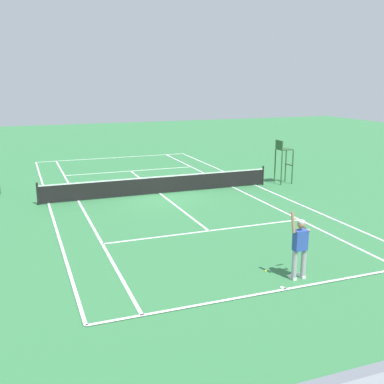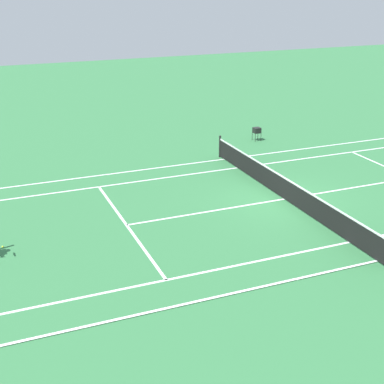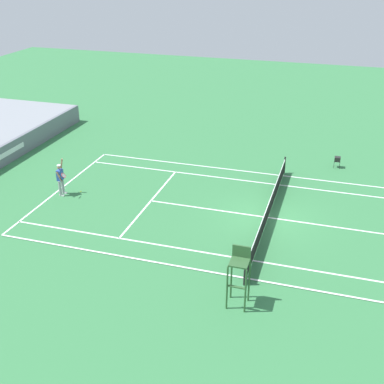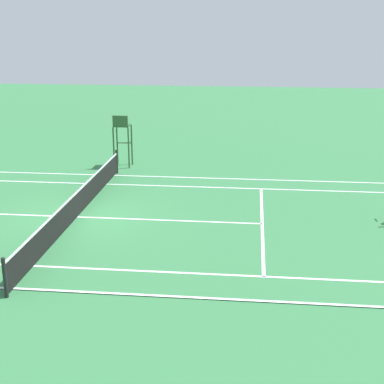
% 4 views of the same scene
% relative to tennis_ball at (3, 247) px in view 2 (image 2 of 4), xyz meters
% --- Properties ---
extents(ground_plane, '(80.00, 80.00, 0.00)m').
position_rel_tennis_ball_xyz_m(ground_plane, '(0.11, -10.60, -0.03)').
color(ground_plane, '#337542').
extents(court, '(11.08, 23.88, 0.03)m').
position_rel_tennis_ball_xyz_m(court, '(0.11, -10.60, -0.02)').
color(court, '#337542').
rests_on(court, ground).
extents(net, '(11.98, 0.10, 1.07)m').
position_rel_tennis_ball_xyz_m(net, '(0.11, -10.60, 0.49)').
color(net, black).
rests_on(net, ground).
extents(tennis_ball, '(0.07, 0.07, 0.07)m').
position_rel_tennis_ball_xyz_m(tennis_ball, '(0.00, 0.00, 0.00)').
color(tennis_ball, '#D1E533').
rests_on(tennis_ball, ground).
extents(ball_hopper, '(0.36, 0.36, 0.70)m').
position_rel_tennis_ball_xyz_m(ball_hopper, '(7.94, -13.63, 0.54)').
color(ball_hopper, black).
rests_on(ball_hopper, ground).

